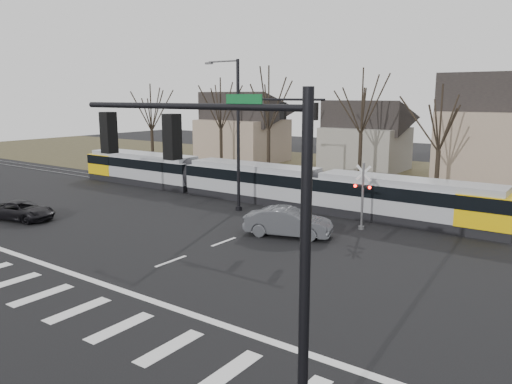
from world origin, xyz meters
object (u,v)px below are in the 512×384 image
Objects in this scene: tram at (252,180)px; sedan at (288,222)px; suv at (22,211)px; rail_crossing_signal at (362,198)px.

sedan is (7.65, -6.96, -0.70)m from tram.
suv is 1.17× the size of rail_crossing_signal.
rail_crossing_signal reaches higher than sedan.
rail_crossing_signal is at bearing -54.54° from sedan.
rail_crossing_signal reaches higher than tram.
tram is 7.03× the size of sedan.
suv is at bearing 95.12° from sedan.
tram is 16.00m from suv.
sedan reaches higher than suv.
sedan is at bearing -126.58° from rail_crossing_signal.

